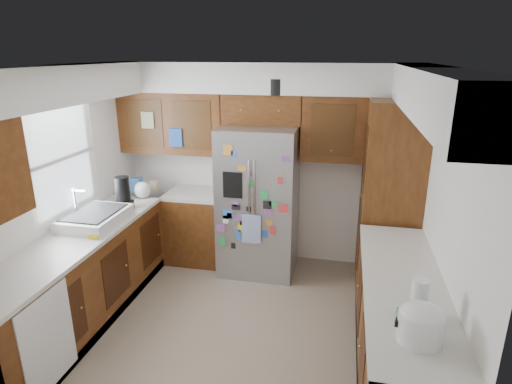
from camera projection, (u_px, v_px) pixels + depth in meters
floor at (235, 323)px, 4.32m from camera, size 3.60×3.60×0.00m
room_shell at (231, 138)px, 4.11m from camera, size 3.64×3.24×2.52m
left_counter_run at (109, 271)px, 4.48m from camera, size 1.36×3.20×0.92m
right_counter_run at (398, 337)px, 3.45m from camera, size 0.63×2.25×0.92m
pantry at (390, 197)px, 4.76m from camera, size 0.60×0.90×2.15m
fridge at (259, 201)px, 5.16m from camera, size 0.90×0.79×1.80m
bridge_cabinet at (263, 109)px, 5.03m from camera, size 0.96×0.34×0.35m
fridge_top_items at (254, 82)px, 4.91m from camera, size 0.87×0.34×0.30m
sink_assembly at (95, 218)px, 4.39m from camera, size 0.52×0.71×0.37m
left_counter_clutter at (131, 191)px, 5.02m from camera, size 0.35×0.90×0.38m
rice_cooker at (421, 323)px, 2.60m from camera, size 0.29×0.28×0.24m
paper_towel at (419, 296)px, 2.87m from camera, size 0.11×0.11×0.26m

